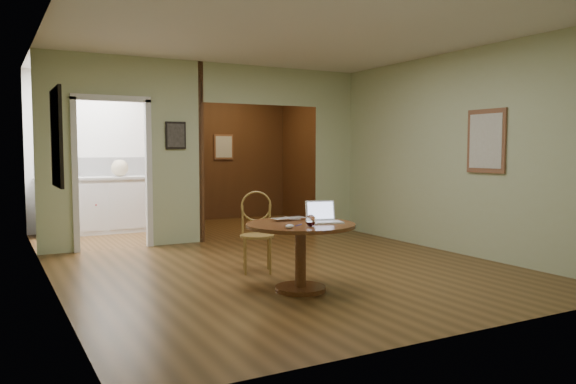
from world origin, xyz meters
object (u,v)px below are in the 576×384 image
chair (257,227)px  closed_laptop (291,219)px  open_laptop (324,216)px  dining_table (301,241)px

chair → closed_laptop: 0.83m
open_laptop → closed_laptop: size_ratio=0.97×
dining_table → open_laptop: size_ratio=3.14×
open_laptop → closed_laptop: open_laptop is taller
dining_table → closed_laptop: closed_laptop is taller
closed_laptop → chair: bearing=87.5°
dining_table → closed_laptop: size_ratio=3.03×
dining_table → closed_laptop: 0.29m
dining_table → open_laptop: (0.24, -0.04, 0.23)m
dining_table → chair: bearing=89.6°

